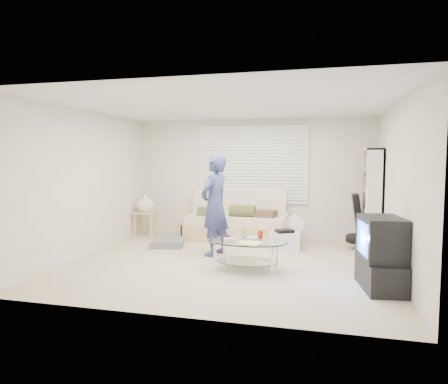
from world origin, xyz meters
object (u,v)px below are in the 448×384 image
(futon_sofa, at_px, (236,223))
(coffee_table, at_px, (247,246))
(tv_unit, at_px, (381,254))
(bookshelf, at_px, (371,200))

(futon_sofa, relative_size, coffee_table, 1.74)
(tv_unit, bearing_deg, futon_sofa, 133.20)
(tv_unit, bearing_deg, bookshelf, 86.94)
(futon_sofa, bearing_deg, coffee_table, -73.74)
(futon_sofa, height_order, coffee_table, futon_sofa)
(bookshelf, relative_size, tv_unit, 1.98)
(bookshelf, height_order, coffee_table, bookshelf)
(tv_unit, distance_m, coffee_table, 1.88)
(tv_unit, relative_size, coffee_table, 0.75)
(tv_unit, bearing_deg, coffee_table, 166.39)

